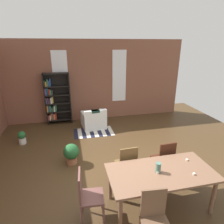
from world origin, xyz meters
name	(u,v)px	position (x,y,z in m)	size (l,w,h in m)	color
ground_plane	(113,176)	(0.00, 0.00, 0.00)	(9.84, 9.84, 0.00)	#47321C
back_wall_brick	(91,81)	(0.00, 3.84, 1.54)	(7.41, 0.12, 3.08)	brown
window_pane_0	(61,78)	(-1.12, 3.77, 1.69)	(0.55, 0.02, 2.00)	white
window_pane_1	(119,76)	(1.12, 3.77, 1.69)	(0.55, 0.02, 2.00)	white
dining_table	(161,175)	(0.64, -1.00, 0.68)	(1.90, 0.94, 0.76)	brown
vase_on_table	(158,168)	(0.57, -1.00, 0.85)	(0.10, 0.10, 0.19)	#4C7266
tealight_candle_0	(187,160)	(1.28, -0.80, 0.77)	(0.04, 0.04, 0.03)	silver
tealight_candle_1	(158,172)	(0.55, -1.03, 0.78)	(0.04, 0.04, 0.04)	silver
tealight_candle_2	(194,174)	(1.15, -1.21, 0.77)	(0.04, 0.04, 0.03)	silver
dining_chair_head_left	(87,195)	(-0.68, -0.99, 0.51)	(0.44, 0.44, 0.95)	brown
dining_chair_far_right	(164,159)	(1.07, -0.31, 0.51)	(0.42, 0.42, 0.95)	#401E12
dining_chair_far_left	(127,164)	(0.22, -0.31, 0.51)	(0.41, 0.41, 0.95)	brown
dining_chair_near_left	(155,219)	(0.22, -1.70, 0.51)	(0.43, 0.43, 0.95)	brown
bookshelf_tall	(56,99)	(-1.36, 3.60, 0.94)	(0.93, 0.30, 1.93)	black
armchair_white	(94,120)	(-0.06, 2.89, 0.28)	(0.88, 0.88, 0.75)	white
potted_plant_by_shelf	(22,137)	(-2.36, 2.14, 0.21)	(0.24, 0.24, 0.41)	silver
potted_plant_corner	(71,153)	(-0.92, 0.76, 0.30)	(0.40, 0.40, 0.54)	#9E6042
striped_rug	(94,132)	(-0.13, 2.46, 0.00)	(1.35, 0.82, 0.01)	#1E1E33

